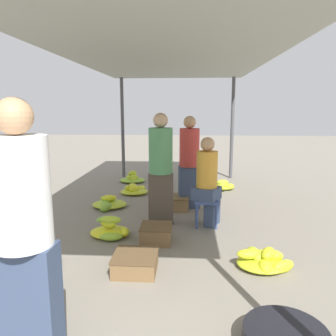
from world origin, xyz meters
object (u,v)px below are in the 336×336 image
Objects in this scene: banana_pile_left_2 at (110,229)px; vendor_foreground at (23,231)px; banana_pile_left_3 at (133,179)px; banana_pile_right_1 at (224,186)px; banana_pile_left_1 at (134,190)px; shopper_walking_far at (189,161)px; crate_mid at (156,234)px; shopper_walking_mid at (161,167)px; stool at (206,204)px; vendor_seated at (208,181)px; banana_pile_right_0 at (263,261)px; crate_near at (135,263)px; banana_pile_left_0 at (109,204)px; crate_far at (175,202)px.

vendor_foreground is at bearing -90.40° from banana_pile_left_2.
banana_pile_left_3 reaches higher than banana_pile_right_1.
banana_pile_left_1 is 2.24m from banana_pile_left_2.
vendor_foreground is 1.12× the size of shopper_walking_far.
crate_mid is 0.24× the size of shopper_walking_mid.
stool is 0.35m from vendor_seated.
stool is 0.86m from shopper_walking_mid.
banana_pile_left_3 is (-0.24, 5.47, -0.84)m from vendor_foreground.
shopper_walking_mid is (0.64, 0.57, 0.76)m from banana_pile_left_2.
crate_near is at bearing -173.28° from banana_pile_right_0.
vendor_foreground reaches higher than banana_pile_left_1.
banana_pile_left_3 is 1.28× the size of crate_near.
banana_pile_left_0 is at bearing 154.10° from stool.
banana_pile_left_1 is 1.10× the size of banana_pile_right_1.
shopper_walking_mid is at bearing 171.80° from stool.
crate_far is at bearing 0.94° from banana_pile_left_0.
crate_mid is (-0.69, -0.65, -0.57)m from vendor_seated.
banana_pile_left_0 is at bearing -179.06° from crate_far.
vendor_foreground is 3.01m from vendor_seated.
vendor_foreground is at bearing -110.40° from banana_pile_right_1.
banana_pile_right_1 is 0.33× the size of shopper_walking_far.
vendor_seated is (0.02, 0.01, 0.35)m from stool.
shopper_walking_mid reaches higher than banana_pile_left_2.
vendor_foreground is 2.90× the size of banana_pile_left_2.
vendor_foreground is at bearing -87.53° from banana_pile_left_3.
vendor_foreground is at bearing -116.63° from vendor_seated.
vendor_seated is 1.10m from crate_mid.
banana_pile_left_1 is 1.26× the size of crate_near.
banana_pile_left_2 is 0.96× the size of banana_pile_right_0.
banana_pile_right_1 is 1.14× the size of crate_near.
crate_far is (0.87, -0.95, 0.04)m from banana_pile_left_1.
banana_pile_right_0 is at bearing -66.35° from stool.
crate_near is at bearing -109.69° from banana_pile_right_1.
crate_mid is (0.89, -3.44, 0.03)m from banana_pile_left_3.
banana_pile_left_3 is at bearing 119.45° from vendor_seated.
banana_pile_left_2 is 1.53× the size of crate_mid.
banana_pile_left_3 is at bearing 124.30° from shopper_walking_far.
banana_pile_right_1 is (2.05, -0.58, 0.00)m from banana_pile_left_3.
crate_near is 2.27m from crate_far.
crate_far is at bearing 121.63° from vendor_seated.
vendor_seated reaches higher than stool.
banana_pile_left_2 reaches higher than banana_pile_left_3.
banana_pile_left_1 is 1.29m from crate_far.
banana_pile_right_0 is 0.39× the size of shopper_walking_mid.
stool is 0.26× the size of shopper_walking_far.
shopper_walking_far is at bearing -55.70° from banana_pile_left_3.
banana_pile_left_3 reaches higher than crate_far.
crate_mid is (-1.16, -2.86, 0.03)m from banana_pile_right_1.
stool is 0.64× the size of banana_pile_right_0.
vendor_foreground is at bearing -89.65° from banana_pile_left_1.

